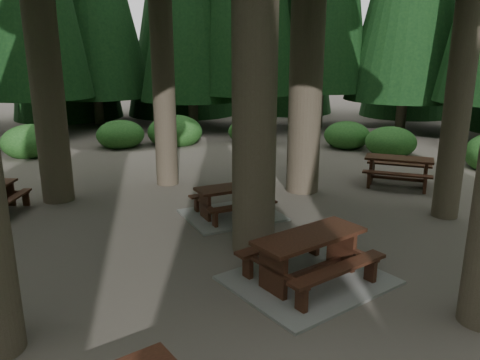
{
  "coord_description": "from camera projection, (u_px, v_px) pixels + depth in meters",
  "views": [
    {
      "loc": [
        0.3,
        -8.47,
        3.86
      ],
      "look_at": [
        0.56,
        1.39,
        1.1
      ],
      "focal_mm": 35.0,
      "sensor_mm": 36.0,
      "label": 1
    }
  ],
  "objects": [
    {
      "name": "picnic_table_c",
      "position": [
        232.0,
        206.0,
        11.17
      ],
      "size": [
        2.73,
        2.55,
        0.74
      ],
      "rotation": [
        0.0,
        0.0,
        0.43
      ],
      "color": "gray",
      "rests_on": "ground"
    },
    {
      "name": "picnic_table_a",
      "position": [
        309.0,
        265.0,
        7.98
      ],
      "size": [
        3.31,
        3.2,
        0.87
      ],
      "rotation": [
        0.0,
        0.0,
        0.61
      ],
      "color": "gray",
      "rests_on": "ground"
    },
    {
      "name": "shrub_ring",
      "position": [
        247.0,
        220.0,
        9.82
      ],
      "size": [
        23.86,
        24.64,
        1.49
      ],
      "color": "#235E20",
      "rests_on": "ground"
    },
    {
      "name": "ground",
      "position": [
        213.0,
        253.0,
        9.19
      ],
      "size": [
        80.0,
        80.0,
        0.0
      ],
      "primitive_type": "plane",
      "color": "#514942",
      "rests_on": "ground"
    },
    {
      "name": "picnic_table_d",
      "position": [
        398.0,
        167.0,
        13.7
      ],
      "size": [
        2.33,
        2.13,
        0.82
      ],
      "rotation": [
        0.0,
        0.0,
        -0.39
      ],
      "color": "black",
      "rests_on": "ground"
    }
  ]
}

